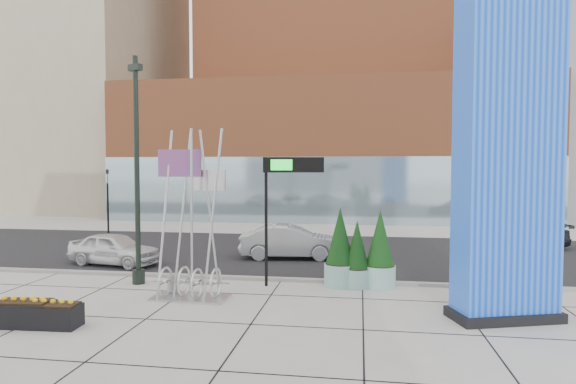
# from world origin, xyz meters

# --- Properties ---
(ground) EXTENTS (160.00, 160.00, 0.00)m
(ground) POSITION_xyz_m (0.00, 0.00, 0.00)
(ground) COLOR #9E9991
(ground) RESTS_ON ground
(street_asphalt) EXTENTS (80.00, 12.00, 0.02)m
(street_asphalt) POSITION_xyz_m (0.00, 10.00, 0.01)
(street_asphalt) COLOR black
(street_asphalt) RESTS_ON ground
(curb_edge) EXTENTS (80.00, 0.30, 0.12)m
(curb_edge) POSITION_xyz_m (0.00, 4.00, 0.06)
(curb_edge) COLOR gray
(curb_edge) RESTS_ON ground
(tower_podium) EXTENTS (34.00, 10.00, 11.00)m
(tower_podium) POSITION_xyz_m (1.00, 27.00, 5.50)
(tower_podium) COLOR #A75530
(tower_podium) RESTS_ON ground
(tower_glass_front) EXTENTS (34.00, 0.60, 5.00)m
(tower_glass_front) POSITION_xyz_m (1.00, 22.20, 2.50)
(tower_glass_front) COLOR #8CA5B2
(tower_glass_front) RESTS_ON ground
(building_beige_left) EXTENTS (18.00, 20.00, 34.00)m
(building_beige_left) POSITION_xyz_m (-26.00, 34.00, 17.00)
(building_beige_left) COLOR gray
(building_beige_left) RESTS_ON ground
(blue_pylon) EXTENTS (3.20, 2.13, 9.80)m
(blue_pylon) POSITION_xyz_m (7.88, 0.47, 4.74)
(blue_pylon) COLOR blue
(blue_pylon) RESTS_ON ground
(lamp_post) EXTENTS (0.56, 0.45, 8.19)m
(lamp_post) POSITION_xyz_m (-4.06, 2.83, 3.35)
(lamp_post) COLOR black
(lamp_post) RESTS_ON ground
(public_art_sculpture) EXTENTS (2.47, 1.34, 5.46)m
(public_art_sculpture) POSITION_xyz_m (-1.48, 1.22, 1.43)
(public_art_sculpture) COLOR silver
(public_art_sculpture) RESTS_ON ground
(concrete_bollard) EXTENTS (0.35, 0.35, 0.69)m
(concrete_bollard) POSITION_xyz_m (-2.24, 1.58, 0.35)
(concrete_bollard) COLOR gray
(concrete_bollard) RESTS_ON ground
(overhead_street_sign) EXTENTS (2.15, 0.68, 4.59)m
(overhead_street_sign) POSITION_xyz_m (1.38, 3.20, 3.94)
(overhead_street_sign) COLOR black
(overhead_street_sign) RESTS_ON ground
(round_planter_east) EXTENTS (1.10, 1.10, 2.75)m
(round_planter_east) POSITION_xyz_m (4.60, 3.60, 1.30)
(round_planter_east) COLOR #88B7AD
(round_planter_east) RESTS_ON ground
(round_planter_mid) EXTENTS (1.13, 1.13, 2.82)m
(round_planter_mid) POSITION_xyz_m (3.20, 3.60, 1.34)
(round_planter_mid) COLOR #88B7AD
(round_planter_mid) RESTS_ON ground
(round_planter_west) EXTENTS (0.95, 0.95, 2.38)m
(round_planter_west) POSITION_xyz_m (3.80, 3.49, 1.13)
(round_planter_west) COLOR #88B7AD
(round_planter_west) RESTS_ON ground
(box_planter_north) EXTENTS (1.42, 0.76, 0.76)m
(box_planter_north) POSITION_xyz_m (-4.12, -2.00, 0.35)
(box_planter_north) COLOR black
(box_planter_north) RESTS_ON ground
(box_planter_south) EXTENTS (1.54, 0.87, 0.81)m
(box_planter_south) POSITION_xyz_m (-4.97, -2.02, 0.37)
(box_planter_south) COLOR black
(box_planter_south) RESTS_ON ground
(car_white_west) EXTENTS (4.31, 2.42, 1.39)m
(car_white_west) POSITION_xyz_m (-6.60, 5.80, 0.69)
(car_white_west) COLOR white
(car_white_west) RESTS_ON ground
(car_silver_mid) EXTENTS (4.81, 2.13, 1.54)m
(car_silver_mid) POSITION_xyz_m (0.73, 8.39, 0.77)
(car_silver_mid) COLOR #A5A8AD
(car_silver_mid) RESTS_ON ground
(car_dark_east) EXTENTS (4.77, 2.49, 1.32)m
(car_dark_east) POSITION_xyz_m (12.21, 12.82, 0.66)
(car_dark_east) COLOR black
(car_dark_east) RESTS_ON ground
(traffic_signal) EXTENTS (0.15, 0.18, 4.10)m
(traffic_signal) POSITION_xyz_m (-12.00, 15.00, 2.30)
(traffic_signal) COLOR black
(traffic_signal) RESTS_ON ground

